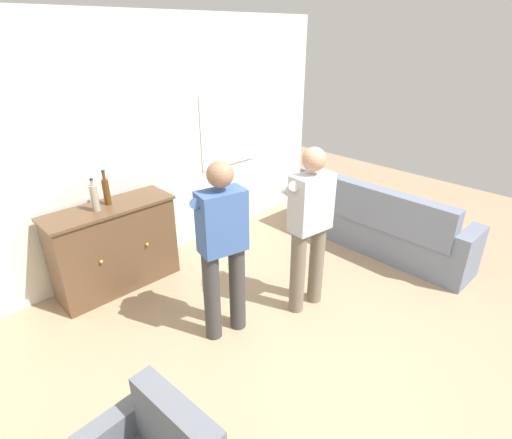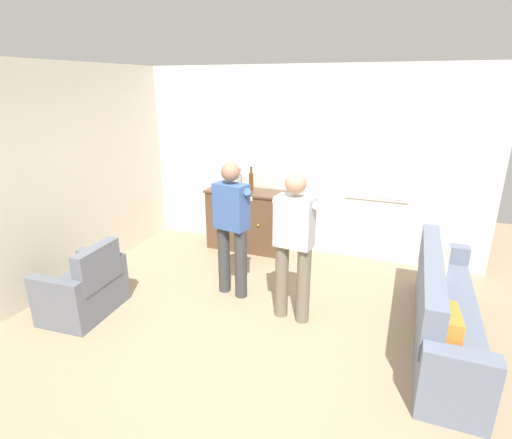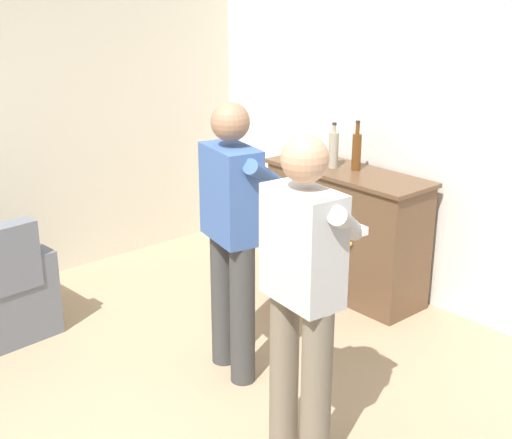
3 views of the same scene
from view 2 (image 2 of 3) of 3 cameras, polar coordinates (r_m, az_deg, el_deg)
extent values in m
plane|color=#9E8466|center=(4.34, -2.52, -16.92)|extent=(10.40, 10.40, 0.00)
cube|color=silver|center=(6.15, 7.42, 8.09)|extent=(5.20, 0.12, 2.80)
cube|color=silver|center=(5.92, 17.24, 7.08)|extent=(0.90, 0.02, 0.95)
cube|color=white|center=(5.92, 17.23, 7.07)|extent=(0.82, 0.03, 0.87)
cube|color=beige|center=(5.34, -29.98, 4.03)|extent=(0.12, 5.20, 2.80)
cube|color=slate|center=(4.66, 25.47, -13.13)|extent=(0.55, 2.10, 0.42)
cube|color=slate|center=(4.43, 23.65, -7.89)|extent=(0.18, 2.10, 0.48)
cube|color=slate|center=(5.62, 25.05, -6.26)|extent=(0.55, 0.18, 0.64)
cube|color=slate|center=(3.67, 26.67, -20.72)|extent=(0.55, 0.18, 0.64)
cube|color=beige|center=(5.20, 24.81, -4.84)|extent=(0.16, 0.41, 0.36)
cube|color=orange|center=(3.77, 25.79, -14.19)|extent=(0.17, 0.41, 0.36)
cube|color=slate|center=(5.11, -23.45, -10.02)|extent=(0.68, 0.68, 0.40)
cube|color=slate|center=(4.77, -21.71, -6.17)|extent=(0.18, 0.65, 0.45)
cube|color=slate|center=(4.83, -26.51, -10.90)|extent=(0.65, 0.16, 0.60)
cube|color=slate|center=(5.32, -20.98, -7.31)|extent=(0.65, 0.16, 0.60)
cube|color=brown|center=(6.31, -1.10, -0.25)|extent=(1.28, 0.44, 0.93)
cube|color=brown|center=(6.17, -1.13, 3.97)|extent=(1.32, 0.48, 0.03)
sphere|color=#B79338|center=(6.19, -4.13, -0.23)|extent=(0.04, 0.04, 0.04)
sphere|color=#B79338|center=(6.00, 0.31, -0.82)|extent=(0.04, 0.04, 0.04)
cylinder|color=#593314|center=(6.17, -0.69, 5.40)|extent=(0.07, 0.07, 0.27)
cylinder|color=#593314|center=(6.13, -0.70, 7.01)|extent=(0.03, 0.03, 0.08)
cylinder|color=#262626|center=(6.12, -0.70, 7.46)|extent=(0.04, 0.04, 0.02)
cylinder|color=gray|center=(6.16, -2.34, 5.36)|extent=(0.07, 0.07, 0.27)
cylinder|color=gray|center=(6.12, -2.36, 6.84)|extent=(0.03, 0.03, 0.06)
cylinder|color=#262626|center=(6.11, -2.36, 7.17)|extent=(0.03, 0.03, 0.02)
cylinder|color=#383838|center=(5.06, -4.59, -5.64)|extent=(0.15, 0.15, 0.88)
cylinder|color=#383838|center=(4.92, -2.18, -6.35)|extent=(0.15, 0.15, 0.88)
cube|color=#385693|center=(4.73, -3.57, 1.88)|extent=(0.44, 0.30, 0.55)
sphere|color=#8C664C|center=(4.63, -3.67, 6.79)|extent=(0.22, 0.22, 0.22)
cylinder|color=#385693|center=(4.89, -3.55, 3.78)|extent=(0.38, 0.36, 0.29)
cylinder|color=#385693|center=(4.76, -1.33, 3.39)|extent=(0.26, 0.44, 0.29)
cube|color=white|center=(4.98, -1.36, 3.06)|extent=(0.16, 0.07, 0.04)
cylinder|color=#6B6051|center=(4.55, 3.69, -8.63)|extent=(0.15, 0.15, 0.88)
cylinder|color=#6B6051|center=(4.46, 6.78, -9.32)|extent=(0.15, 0.15, 0.88)
cube|color=#B7B7B7|center=(4.22, 5.50, -0.36)|extent=(0.42, 0.26, 0.55)
sphere|color=tan|center=(4.10, 5.69, 5.13)|extent=(0.22, 0.22, 0.22)
cylinder|color=#B7B7B7|center=(4.36, 4.97, 1.86)|extent=(0.36, 0.38, 0.29)
cylinder|color=#B7B7B7|center=(4.28, 7.80, 1.42)|extent=(0.29, 0.42, 0.29)
cube|color=white|center=(4.49, 7.09, 1.14)|extent=(0.15, 0.06, 0.04)
camera|label=1|loc=(4.18, -45.73, 14.29)|focal=28.00mm
camera|label=3|loc=(2.00, 55.34, 5.83)|focal=50.00mm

